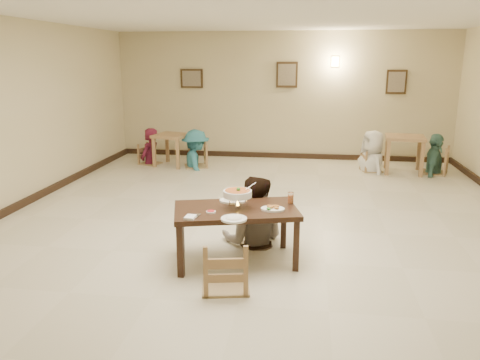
% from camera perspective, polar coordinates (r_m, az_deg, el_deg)
% --- Properties ---
extents(floor, '(10.00, 10.00, 0.00)m').
position_cam_1_polar(floor, '(6.79, 2.51, -5.80)').
color(floor, beige).
rests_on(floor, ground).
extents(ceiling, '(10.00, 10.00, 0.00)m').
position_cam_1_polar(ceiling, '(6.40, 2.82, 20.28)').
color(ceiling, white).
rests_on(ceiling, wall_back).
extents(wall_back, '(10.00, 0.00, 10.00)m').
position_cam_1_polar(wall_back, '(11.39, 5.17, 10.15)').
color(wall_back, beige).
rests_on(wall_back, floor).
extents(wall_front, '(10.00, 0.00, 10.00)m').
position_cam_1_polar(wall_front, '(1.70, -14.87, -16.20)').
color(wall_front, beige).
rests_on(wall_front, floor).
extents(baseboard_back, '(8.00, 0.06, 0.12)m').
position_cam_1_polar(baseboard_back, '(11.55, 5.00, 3.01)').
color(baseboard_back, black).
rests_on(baseboard_back, floor).
extents(baseboard_left, '(0.06, 10.00, 0.12)m').
position_cam_1_polar(baseboard_left, '(8.15, -26.52, -3.41)').
color(baseboard_left, black).
rests_on(baseboard_left, floor).
extents(picture_a, '(0.55, 0.04, 0.45)m').
position_cam_1_polar(picture_a, '(11.65, -5.91, 12.21)').
color(picture_a, '#312213').
rests_on(picture_a, wall_back).
extents(picture_b, '(0.50, 0.04, 0.60)m').
position_cam_1_polar(picture_b, '(11.31, 5.74, 12.65)').
color(picture_b, '#312213').
rests_on(picture_b, wall_back).
extents(picture_c, '(0.45, 0.04, 0.55)m').
position_cam_1_polar(picture_c, '(11.48, 18.53, 11.27)').
color(picture_c, '#312213').
rests_on(picture_c, wall_back).
extents(wall_sconce, '(0.16, 0.05, 0.22)m').
position_cam_1_polar(wall_sconce, '(11.31, 11.52, 13.96)').
color(wall_sconce, '#FFD88C').
rests_on(wall_sconce, wall_back).
extents(main_table, '(1.58, 1.14, 0.67)m').
position_cam_1_polar(main_table, '(5.50, -0.52, -4.24)').
color(main_table, '#311C11').
rests_on(main_table, floor).
extents(chair_far, '(0.41, 0.41, 0.87)m').
position_cam_1_polar(chair_far, '(6.22, 1.63, -3.51)').
color(chair_far, '#A2865C').
rests_on(chair_far, floor).
extents(chair_near, '(0.49, 0.49, 1.04)m').
position_cam_1_polar(chair_near, '(4.90, -1.82, -7.50)').
color(chair_near, '#A2865C').
rests_on(chair_near, floor).
extents(main_diner, '(0.87, 0.68, 1.79)m').
position_cam_1_polar(main_diner, '(6.01, 1.71, 0.44)').
color(main_diner, gray).
rests_on(main_diner, floor).
extents(curry_warmer, '(0.37, 0.33, 0.30)m').
position_cam_1_polar(curry_warmer, '(5.42, -0.30, -1.69)').
color(curry_warmer, silver).
rests_on(curry_warmer, main_table).
extents(rice_plate_far, '(0.32, 0.32, 0.07)m').
position_cam_1_polar(rice_plate_far, '(5.71, -0.92, -2.51)').
color(rice_plate_far, white).
rests_on(rice_plate_far, main_table).
extents(rice_plate_near, '(0.28, 0.28, 0.06)m').
position_cam_1_polar(rice_plate_near, '(5.08, -0.75, -4.72)').
color(rice_plate_near, white).
rests_on(rice_plate_near, main_table).
extents(fried_plate, '(0.27, 0.27, 0.06)m').
position_cam_1_polar(fried_plate, '(5.41, 4.00, -3.47)').
color(fried_plate, white).
rests_on(fried_plate, main_table).
extents(chili_dish, '(0.11, 0.11, 0.02)m').
position_cam_1_polar(chili_dish, '(5.32, -3.57, -3.88)').
color(chili_dish, white).
rests_on(chili_dish, main_table).
extents(napkin_cutlery, '(0.15, 0.22, 0.03)m').
position_cam_1_polar(napkin_cutlery, '(5.15, -6.05, -4.53)').
color(napkin_cutlery, white).
rests_on(napkin_cutlery, main_table).
extents(drink_glass, '(0.07, 0.07, 0.14)m').
position_cam_1_polar(drink_glass, '(5.66, 6.20, -2.24)').
color(drink_glass, white).
rests_on(drink_glass, main_table).
extents(bg_table_left, '(0.86, 0.86, 0.72)m').
position_cam_1_polar(bg_table_left, '(10.70, -8.29, 4.82)').
color(bg_table_left, '#9D7750').
rests_on(bg_table_left, floor).
extents(bg_table_right, '(0.88, 0.88, 0.79)m').
position_cam_1_polar(bg_table_right, '(10.48, 19.44, 4.33)').
color(bg_table_right, '#9D7750').
rests_on(bg_table_right, floor).
extents(bg_chair_ll, '(0.42, 0.42, 0.89)m').
position_cam_1_polar(bg_chair_ll, '(10.95, -10.98, 4.21)').
color(bg_chair_ll, '#A2865C').
rests_on(bg_chair_ll, floor).
extents(bg_chair_lr, '(0.49, 0.49, 1.04)m').
position_cam_1_polar(bg_chair_lr, '(10.50, -5.44, 4.38)').
color(bg_chair_lr, '#A2865C').
rests_on(bg_chair_lr, floor).
extents(bg_chair_rl, '(0.41, 0.41, 0.87)m').
position_cam_1_polar(bg_chair_rl, '(10.46, 15.86, 3.36)').
color(bg_chair_rl, '#A2865C').
rests_on(bg_chair_rl, floor).
extents(bg_chair_rr, '(0.51, 0.51, 1.10)m').
position_cam_1_polar(bg_chair_rr, '(10.67, 22.74, 3.62)').
color(bg_chair_rr, '#A2865C').
rests_on(bg_chair_rr, floor).
extents(bg_diner_a, '(0.52, 0.68, 1.67)m').
position_cam_1_polar(bg_diner_a, '(10.89, -11.08, 6.22)').
color(bg_diner_a, '#571429').
rests_on(bg_diner_a, floor).
extents(bg_diner_b, '(1.05, 1.25, 1.69)m').
position_cam_1_polar(bg_diner_b, '(10.45, -5.48, 6.13)').
color(bg_diner_b, teal).
rests_on(bg_diner_b, floor).
extents(bg_diner_c, '(0.83, 1.01, 1.77)m').
position_cam_1_polar(bg_diner_c, '(10.39, 16.03, 5.83)').
color(bg_diner_c, silver).
rests_on(bg_diner_c, floor).
extents(bg_diner_d, '(0.72, 1.08, 1.70)m').
position_cam_1_polar(bg_diner_d, '(10.62, 22.90, 5.23)').
color(bg_diner_d, '#4A7F72').
rests_on(bg_diner_d, floor).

